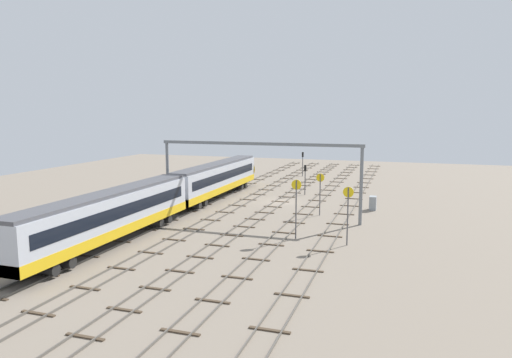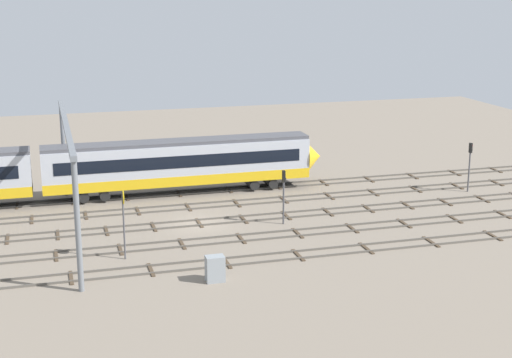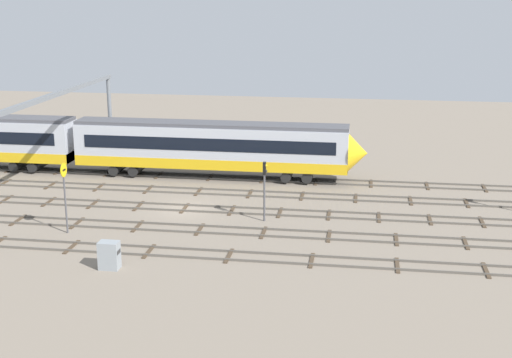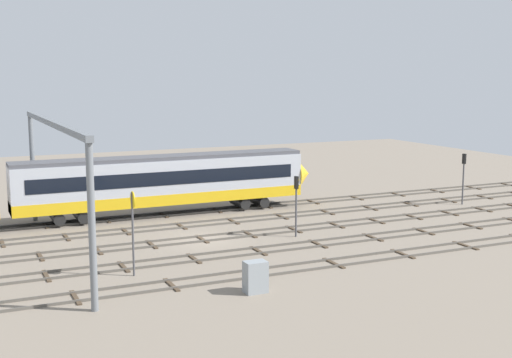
{
  "view_description": "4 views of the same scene",
  "coord_description": "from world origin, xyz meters",
  "px_view_note": "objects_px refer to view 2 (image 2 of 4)",
  "views": [
    {
      "loc": [
        -59.77,
        -16.07,
        12.03
      ],
      "look_at": [
        2.05,
        4.13,
        2.65
      ],
      "focal_mm": 32.72,
      "sensor_mm": 36.0,
      "label": 1
    },
    {
      "loc": [
        -11.44,
        -56.8,
        18.51
      ],
      "look_at": [
        5.04,
        1.14,
        3.02
      ],
      "focal_mm": 53.25,
      "sensor_mm": 36.0,
      "label": 2
    },
    {
      "loc": [
        13.13,
        -49.94,
        16.32
      ],
      "look_at": [
        5.06,
        2.96,
        1.76
      ],
      "focal_mm": 49.6,
      "sensor_mm": 36.0,
      "label": 3
    },
    {
      "loc": [
        -16.1,
        -43.97,
        11.49
      ],
      "look_at": [
        6.21,
        4.38,
        3.31
      ],
      "focal_mm": 47.77,
      "sensor_mm": 36.0,
      "label": 4
    }
  ],
  "objects_px": {
    "overhead_gantry": "(67,147)",
    "signal_light_trackside_departure": "(284,189)",
    "relay_cabinet": "(215,269)",
    "train": "(44,174)",
    "speed_sign_near_foreground": "(124,214)",
    "signal_light_trackside_approach": "(470,160)"
  },
  "relations": [
    {
      "from": "train",
      "to": "speed_sign_near_foreground",
      "type": "distance_m",
      "value": 16.6
    },
    {
      "from": "speed_sign_near_foreground",
      "to": "signal_light_trackside_approach",
      "type": "height_order",
      "value": "speed_sign_near_foreground"
    },
    {
      "from": "overhead_gantry",
      "to": "speed_sign_near_foreground",
      "type": "height_order",
      "value": "overhead_gantry"
    },
    {
      "from": "train",
      "to": "speed_sign_near_foreground",
      "type": "height_order",
      "value": "train"
    },
    {
      "from": "overhead_gantry",
      "to": "signal_light_trackside_approach",
      "type": "bearing_deg",
      "value": 4.23
    },
    {
      "from": "train",
      "to": "overhead_gantry",
      "type": "distance_m",
      "value": 10.26
    },
    {
      "from": "overhead_gantry",
      "to": "signal_light_trackside_departure",
      "type": "height_order",
      "value": "overhead_gantry"
    },
    {
      "from": "speed_sign_near_foreground",
      "to": "relay_cabinet",
      "type": "height_order",
      "value": "speed_sign_near_foreground"
    },
    {
      "from": "signal_light_trackside_departure",
      "to": "relay_cabinet",
      "type": "height_order",
      "value": "signal_light_trackside_departure"
    },
    {
      "from": "signal_light_trackside_approach",
      "to": "signal_light_trackside_departure",
      "type": "xyz_separation_m",
      "value": [
        -19.33,
        -4.63,
        -0.11
      ]
    },
    {
      "from": "train",
      "to": "overhead_gantry",
      "type": "xyz_separation_m",
      "value": [
        1.86,
        -9.21,
        4.12
      ]
    },
    {
      "from": "overhead_gantry",
      "to": "signal_light_trackside_departure",
      "type": "bearing_deg",
      "value": -6.98
    },
    {
      "from": "speed_sign_near_foreground",
      "to": "relay_cabinet",
      "type": "distance_m",
      "value": 8.0
    },
    {
      "from": "signal_light_trackside_approach",
      "to": "relay_cabinet",
      "type": "relative_size",
      "value": 2.67
    },
    {
      "from": "speed_sign_near_foreground",
      "to": "signal_light_trackside_departure",
      "type": "distance_m",
      "value": 13.79
    },
    {
      "from": "overhead_gantry",
      "to": "signal_light_trackside_departure",
      "type": "xyz_separation_m",
      "value": [
        16.29,
        -1.99,
        -3.9
      ]
    },
    {
      "from": "train",
      "to": "signal_light_trackside_departure",
      "type": "distance_m",
      "value": 21.33
    },
    {
      "from": "train",
      "to": "signal_light_trackside_approach",
      "type": "relative_size",
      "value": 11.04
    },
    {
      "from": "train",
      "to": "signal_light_trackside_approach",
      "type": "bearing_deg",
      "value": -9.96
    },
    {
      "from": "signal_light_trackside_departure",
      "to": "overhead_gantry",
      "type": "bearing_deg",
      "value": 173.02
    },
    {
      "from": "train",
      "to": "overhead_gantry",
      "type": "bearing_deg",
      "value": -78.59
    },
    {
      "from": "relay_cabinet",
      "to": "train",
      "type": "bearing_deg",
      "value": 115.48
    }
  ]
}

